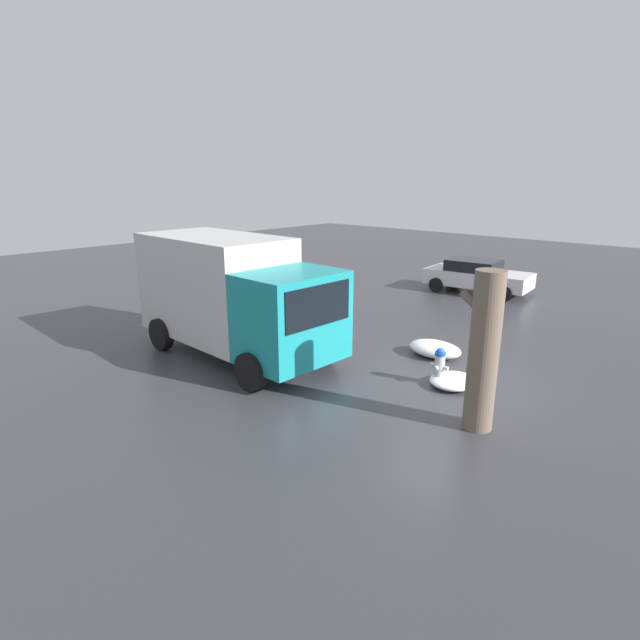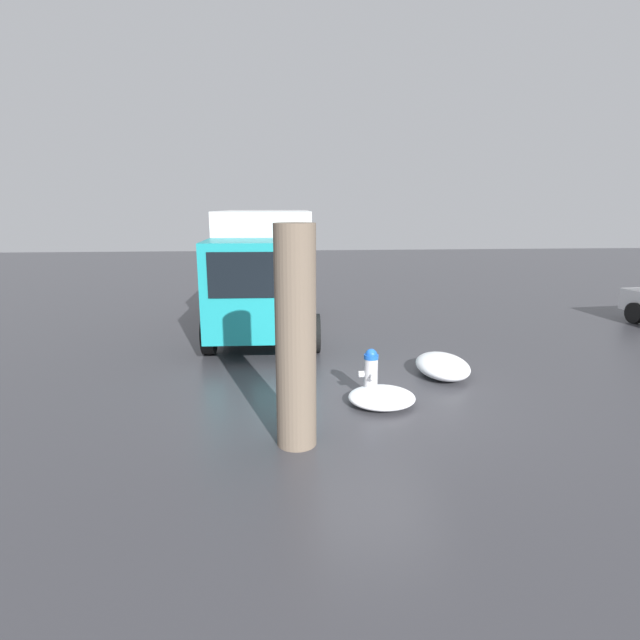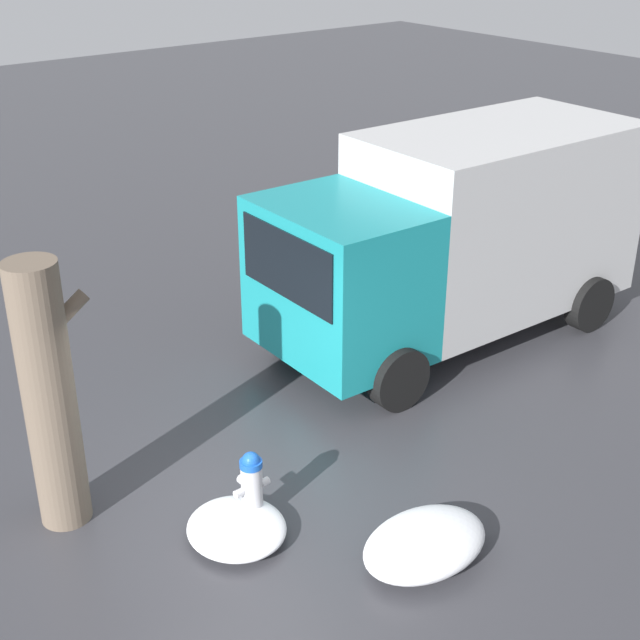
{
  "view_description": "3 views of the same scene",
  "coord_description": "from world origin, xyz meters",
  "views": [
    {
      "loc": [
        -5.32,
        9.89,
        4.71
      ],
      "look_at": [
        3.21,
        0.64,
        1.09
      ],
      "focal_mm": 28.0,
      "sensor_mm": 36.0,
      "label": 1
    },
    {
      "loc": [
        -8.19,
        1.57,
        3.32
      ],
      "look_at": [
        1.98,
        0.73,
        0.98
      ],
      "focal_mm": 28.0,
      "sensor_mm": 36.0,
      "label": 2
    },
    {
      "loc": [
        -4.37,
        -6.79,
        6.41
      ],
      "look_at": [
        2.32,
        1.74,
        1.15
      ],
      "focal_mm": 50.0,
      "sensor_mm": 36.0,
      "label": 3
    }
  ],
  "objects": [
    {
      "name": "ground_plane",
      "position": [
        0.0,
        0.0,
        0.0
      ],
      "size": [
        60.0,
        60.0,
        0.0
      ],
      "primitive_type": "plane",
      "color": "#38383D"
    },
    {
      "name": "fire_hydrant",
      "position": [
        -0.0,
        0.0,
        0.47
      ],
      "size": [
        0.44,
        0.35,
        0.91
      ],
      "rotation": [
        0.0,
        0.0,
        1.6
      ],
      "color": "#B7B7BC",
      "rests_on": "ground_plane"
    },
    {
      "name": "tree_trunk",
      "position": [
        -1.61,
        1.36,
        1.57
      ],
      "size": [
        0.86,
        0.56,
        3.11
      ],
      "color": "#6B5B4C",
      "rests_on": "ground_plane"
    },
    {
      "name": "delivery_truck",
      "position": [
        5.17,
        1.94,
        1.72
      ],
      "size": [
        6.17,
        2.8,
        3.19
      ],
      "rotation": [
        0.0,
        0.0,
        1.55
      ],
      "color": "teal",
      "rests_on": "ground_plane"
    },
    {
      "name": "parked_car",
      "position": [
        3.82,
        -9.75,
        0.72
      ],
      "size": [
        4.36,
        2.4,
        1.37
      ],
      "rotation": [
        0.0,
        0.0,
        1.67
      ],
      "color": "silver",
      "rests_on": "ground_plane"
    },
    {
      "name": "snow_pile_by_hydrant",
      "position": [
        -0.31,
        -0.14,
        0.13
      ],
      "size": [
        1.07,
        1.15,
        0.26
      ],
      "color": "white",
      "rests_on": "ground_plane"
    },
    {
      "name": "snow_pile_curbside",
      "position": [
        1.07,
        -1.65,
        0.2
      ],
      "size": [
        1.49,
        1.02,
        0.41
      ],
      "color": "white",
      "rests_on": "ground_plane"
    }
  ]
}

